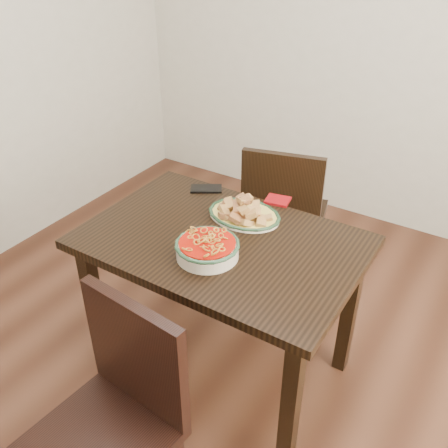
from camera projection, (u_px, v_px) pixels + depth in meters
The scene contains 9 objects.
floor at pixel (227, 366), 2.45m from camera, with size 3.50×3.50×0.00m, color #391D12.
wall_back at pixel (382, 27), 3.00m from camera, with size 3.50×0.10×2.60m, color beige.
dining_table at pixel (221, 259), 2.12m from camera, with size 1.14×0.76×0.75m.
chair_far at pixel (283, 211), 2.73m from camera, with size 0.51×0.51×0.89m.
chair_near at pixel (118, 410), 1.65m from camera, with size 0.46×0.46×0.89m.
fish_plate at pixel (244, 208), 2.18m from camera, with size 0.33×0.25×0.11m.
noodle_bowl at pixel (207, 247), 1.93m from camera, with size 0.26×0.26×0.08m.
smartphone at pixel (206, 189), 2.42m from camera, with size 0.15×0.08×0.01m, color black.
napkin at pixel (278, 200), 2.32m from camera, with size 0.11×0.09×0.01m, color maroon.
Camera 1 is at (0.89, -1.44, 1.91)m, focal length 40.00 mm.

